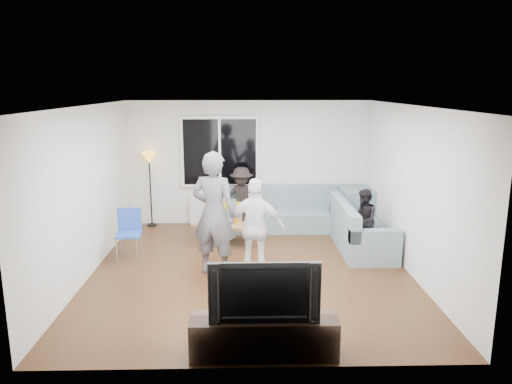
{
  "coord_description": "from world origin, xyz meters",
  "views": [
    {
      "loc": [
        -0.09,
        -7.29,
        2.88
      ],
      "look_at": [
        0.1,
        0.6,
        1.15
      ],
      "focal_mm": 33.87,
      "sensor_mm": 36.0,
      "label": 1
    }
  ],
  "objects_px": {
    "floor_lamp": "(151,190)",
    "player_right": "(256,228)",
    "sofa_back_section": "(284,209)",
    "side_chair": "(129,235)",
    "tv_console": "(264,336)",
    "sofa_right_section": "(362,226)",
    "player_left": "(214,214)",
    "spectator_right": "(363,220)",
    "coffee_table": "(227,233)",
    "spectator_back": "(242,198)",
    "television": "(264,289)"
  },
  "relations": [
    {
      "from": "player_right",
      "to": "spectator_right",
      "type": "height_order",
      "value": "player_right"
    },
    {
      "from": "floor_lamp",
      "to": "tv_console",
      "type": "xyz_separation_m",
      "value": [
        2.16,
        -5.08,
        -0.56
      ]
    },
    {
      "from": "television",
      "to": "player_left",
      "type": "bearing_deg",
      "value": 105.79
    },
    {
      "from": "player_left",
      "to": "spectator_back",
      "type": "relative_size",
      "value": 1.5
    },
    {
      "from": "side_chair",
      "to": "spectator_right",
      "type": "height_order",
      "value": "spectator_right"
    },
    {
      "from": "sofa_back_section",
      "to": "side_chair",
      "type": "height_order",
      "value": "side_chair"
    },
    {
      "from": "player_right",
      "to": "tv_console",
      "type": "relative_size",
      "value": 0.96
    },
    {
      "from": "spectator_right",
      "to": "sofa_right_section",
      "type": "bearing_deg",
      "value": -176.56
    },
    {
      "from": "sofa_back_section",
      "to": "spectator_back",
      "type": "distance_m",
      "value": 0.89
    },
    {
      "from": "sofa_back_section",
      "to": "tv_console",
      "type": "bearing_deg",
      "value": -97.22
    },
    {
      "from": "spectator_right",
      "to": "player_right",
      "type": "bearing_deg",
      "value": -56.1
    },
    {
      "from": "sofa_back_section",
      "to": "player_left",
      "type": "height_order",
      "value": "player_left"
    },
    {
      "from": "sofa_back_section",
      "to": "tv_console",
      "type": "xyz_separation_m",
      "value": [
        -0.6,
        -4.77,
        -0.2
      ]
    },
    {
      "from": "sofa_right_section",
      "to": "player_right",
      "type": "bearing_deg",
      "value": 122.71
    },
    {
      "from": "player_left",
      "to": "player_right",
      "type": "distance_m",
      "value": 0.68
    },
    {
      "from": "side_chair",
      "to": "tv_console",
      "type": "height_order",
      "value": "side_chair"
    },
    {
      "from": "coffee_table",
      "to": "television",
      "type": "bearing_deg",
      "value": -82.1
    },
    {
      "from": "spectator_back",
      "to": "television",
      "type": "bearing_deg",
      "value": -79.03
    },
    {
      "from": "floor_lamp",
      "to": "player_right",
      "type": "relative_size",
      "value": 1.02
    },
    {
      "from": "side_chair",
      "to": "floor_lamp",
      "type": "distance_m",
      "value": 2.06
    },
    {
      "from": "sofa_right_section",
      "to": "tv_console",
      "type": "xyz_separation_m",
      "value": [
        -1.91,
        -3.53,
        -0.2
      ]
    },
    {
      "from": "sofa_back_section",
      "to": "player_right",
      "type": "relative_size",
      "value": 1.5
    },
    {
      "from": "sofa_right_section",
      "to": "player_right",
      "type": "distance_m",
      "value": 2.33
    },
    {
      "from": "coffee_table",
      "to": "floor_lamp",
      "type": "bearing_deg",
      "value": 143.51
    },
    {
      "from": "side_chair",
      "to": "player_left",
      "type": "distance_m",
      "value": 1.72
    },
    {
      "from": "player_right",
      "to": "coffee_table",
      "type": "bearing_deg",
      "value": -59.87
    },
    {
      "from": "player_left",
      "to": "floor_lamp",
      "type": "bearing_deg",
      "value": -42.36
    },
    {
      "from": "sofa_right_section",
      "to": "coffee_table",
      "type": "height_order",
      "value": "sofa_right_section"
    },
    {
      "from": "television",
      "to": "spectator_back",
      "type": "bearing_deg",
      "value": 93.12
    },
    {
      "from": "sofa_back_section",
      "to": "spectator_right",
      "type": "relative_size",
      "value": 2.06
    },
    {
      "from": "sofa_right_section",
      "to": "player_left",
      "type": "xyz_separation_m",
      "value": [
        -2.58,
        -1.15,
        0.54
      ]
    },
    {
      "from": "player_left",
      "to": "sofa_right_section",
      "type": "bearing_deg",
      "value": -137.11
    },
    {
      "from": "sofa_right_section",
      "to": "side_chair",
      "type": "height_order",
      "value": "side_chair"
    },
    {
      "from": "player_left",
      "to": "tv_console",
      "type": "bearing_deg",
      "value": 124.59
    },
    {
      "from": "side_chair",
      "to": "spectator_back",
      "type": "relative_size",
      "value": 0.67
    },
    {
      "from": "spectator_right",
      "to": "spectator_back",
      "type": "bearing_deg",
      "value": -118.94
    },
    {
      "from": "floor_lamp",
      "to": "spectator_back",
      "type": "distance_m",
      "value": 1.92
    },
    {
      "from": "television",
      "to": "player_right",
      "type": "bearing_deg",
      "value": 90.7
    },
    {
      "from": "spectator_right",
      "to": "floor_lamp",
      "type": "bearing_deg",
      "value": -108.67
    },
    {
      "from": "floor_lamp",
      "to": "spectator_right",
      "type": "relative_size",
      "value": 1.4
    },
    {
      "from": "sofa_right_section",
      "to": "spectator_right",
      "type": "relative_size",
      "value": 1.79
    },
    {
      "from": "sofa_right_section",
      "to": "television",
      "type": "bearing_deg",
      "value": 151.56
    },
    {
      "from": "floor_lamp",
      "to": "player_left",
      "type": "height_order",
      "value": "player_left"
    },
    {
      "from": "player_left",
      "to": "coffee_table",
      "type": "bearing_deg",
      "value": -76.25
    },
    {
      "from": "sofa_back_section",
      "to": "spectator_right",
      "type": "height_order",
      "value": "spectator_right"
    },
    {
      "from": "player_left",
      "to": "player_right",
      "type": "xyz_separation_m",
      "value": [
        0.64,
        -0.09,
        -0.2
      ]
    },
    {
      "from": "coffee_table",
      "to": "side_chair",
      "type": "distance_m",
      "value": 1.84
    },
    {
      "from": "sofa_back_section",
      "to": "sofa_right_section",
      "type": "distance_m",
      "value": 1.8
    },
    {
      "from": "side_chair",
      "to": "player_left",
      "type": "relative_size",
      "value": 0.44
    },
    {
      "from": "side_chair",
      "to": "player_left",
      "type": "height_order",
      "value": "player_left"
    }
  ]
}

